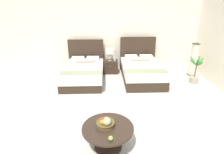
% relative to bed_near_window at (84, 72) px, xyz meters
% --- Properties ---
extents(ground_plane, '(10.31, 9.68, 0.02)m').
position_rel_bed_near_window_xyz_m(ground_plane, '(1.01, -1.84, -0.28)').
color(ground_plane, beige).
extents(wall_back, '(10.31, 0.12, 2.68)m').
position_rel_bed_near_window_xyz_m(wall_back, '(1.01, 1.20, 1.07)').
color(wall_back, '#ECE4C8').
rests_on(wall_back, ground).
extents(bed_near_window, '(1.37, 2.22, 1.21)m').
position_rel_bed_near_window_xyz_m(bed_near_window, '(0.00, 0.00, 0.00)').
color(bed_near_window, '#32241A').
rests_on(bed_near_window, ground).
extents(bed_near_corner, '(1.38, 2.13, 1.31)m').
position_rel_bed_near_window_xyz_m(bed_near_corner, '(2.01, -0.01, 0.04)').
color(bed_near_corner, '#32241A').
rests_on(bed_near_corner, ground).
extents(nightstand, '(0.55, 0.41, 0.50)m').
position_rel_bed_near_window_xyz_m(nightstand, '(0.93, 0.60, -0.03)').
color(nightstand, '#32241A').
rests_on(nightstand, ground).
extents(table_lamp, '(0.32, 0.32, 0.43)m').
position_rel_bed_near_window_xyz_m(table_lamp, '(0.93, 0.62, 0.50)').
color(table_lamp, beige).
rests_on(table_lamp, nightstand).
extents(vase, '(0.09, 0.09, 0.19)m').
position_rel_bed_near_window_xyz_m(vase, '(1.09, 0.56, 0.32)').
color(vase, '#B3C6C7').
rests_on(vase, nightstand).
extents(coffee_table, '(0.92, 0.92, 0.45)m').
position_rel_bed_near_window_xyz_m(coffee_table, '(0.85, -3.30, 0.06)').
color(coffee_table, '#32241A').
rests_on(coffee_table, ground).
extents(fruit_bowl, '(0.34, 0.34, 0.21)m').
position_rel_bed_near_window_xyz_m(fruit_bowl, '(0.81, -3.27, 0.24)').
color(fruit_bowl, brown).
rests_on(fruit_bowl, coffee_table).
extents(loose_apple, '(0.08, 0.08, 0.08)m').
position_rel_bed_near_window_xyz_m(loose_apple, '(0.90, -3.63, 0.21)').
color(loose_apple, '#92B040').
rests_on(loose_apple, coffee_table).
extents(floor_lamp_corner, '(0.22, 0.22, 1.18)m').
position_rel_bed_near_window_xyz_m(floor_lamp_corner, '(3.93, 0.33, 0.32)').
color(floor_lamp_corner, '#3A3421').
rests_on(floor_lamp_corner, ground).
extents(potted_palm, '(0.48, 0.47, 0.92)m').
position_rel_bed_near_window_xyz_m(potted_palm, '(3.73, -0.39, 0.02)').
color(potted_palm, gray).
rests_on(potted_palm, ground).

